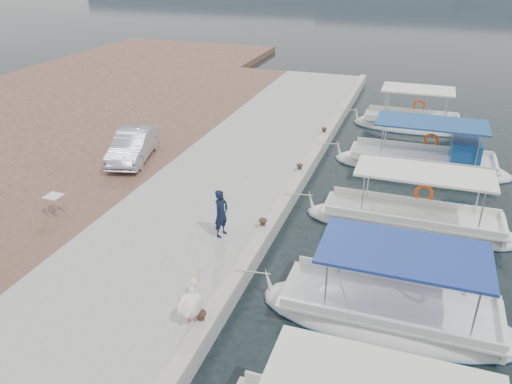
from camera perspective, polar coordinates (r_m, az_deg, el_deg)
ground at (r=15.83m, az=0.29°, el=-8.50°), size 400.00×400.00×0.00m
concrete_quay at (r=20.70m, az=-3.19°, el=1.08°), size 6.00×40.00×0.50m
quay_curb at (r=19.78m, az=4.29°, el=0.79°), size 0.44×40.00×0.12m
cobblestone_strip at (r=22.90m, az=-14.91°, el=2.74°), size 4.00×40.00×0.50m
fishing_caique_b at (r=14.19m, az=14.83°, el=-13.60°), size 6.98×2.55×2.83m
fishing_caique_c at (r=18.60m, az=17.26°, el=-3.66°), size 7.58×2.07×2.83m
fishing_caique_d at (r=23.75m, az=18.56°, el=2.92°), size 7.80×2.47×2.83m
fishing_caique_e at (r=29.20m, az=17.22°, el=7.23°), size 6.26×2.39×2.83m
mooring_bollards at (r=16.76m, az=0.79°, el=-3.57°), size 0.28×20.28×0.33m
pelican at (r=12.82m, az=-7.41°, el=-12.51°), size 0.57×1.33×1.03m
fisherman at (r=16.11m, az=-4.00°, el=-2.44°), size 0.52×0.67×1.62m
parked_car at (r=22.77m, az=-13.87°, el=5.19°), size 2.32×4.19×1.31m
folding_table at (r=18.85m, az=-22.06°, el=-0.95°), size 0.55×0.55×0.73m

